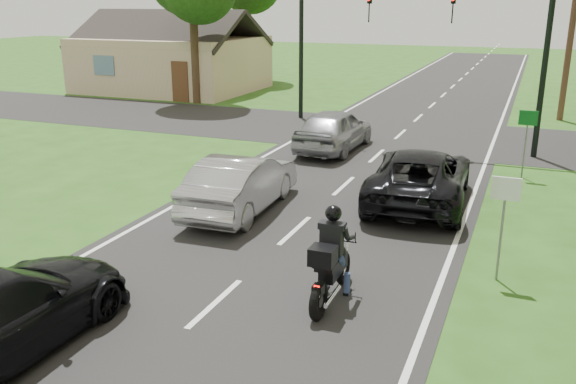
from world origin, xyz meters
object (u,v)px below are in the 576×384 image
(utility_pole_far, at_px, (575,6))
(motorcycle_rider, at_px, (331,265))
(silver_sedan, at_px, (241,183))
(traffic_signal, at_px, (490,36))
(dark_suv, at_px, (420,176))
(sign_green, at_px, (527,128))
(sign_white, at_px, (504,204))
(silver_suv, at_px, (334,129))

(utility_pole_far, bearing_deg, motorcycle_rider, -101.45)
(silver_sedan, relative_size, traffic_signal, 0.71)
(dark_suv, bearing_deg, utility_pole_far, -108.56)
(sign_green, bearing_deg, sign_white, -91.43)
(silver_sedan, height_order, silver_suv, silver_suv)
(dark_suv, bearing_deg, silver_sedan, 26.19)
(utility_pole_far, bearing_deg, traffic_signal, -109.68)
(motorcycle_rider, bearing_deg, utility_pole_far, 78.03)
(sign_white, bearing_deg, dark_suv, 118.44)
(motorcycle_rider, distance_m, sign_green, 10.56)
(motorcycle_rider, relative_size, silver_suv, 0.47)
(sign_white, bearing_deg, silver_suv, 124.54)
(traffic_signal, bearing_deg, sign_green, -62.62)
(silver_suv, bearing_deg, sign_green, 170.75)
(traffic_signal, relative_size, sign_green, 3.00)
(silver_sedan, relative_size, sign_white, 2.14)
(utility_pole_far, bearing_deg, silver_sedan, -115.17)
(traffic_signal, xyz_separation_m, sign_green, (1.56, -3.02, -2.54))
(dark_suv, bearing_deg, sign_green, -128.55)
(sign_green, bearing_deg, silver_suv, 168.84)
(motorcycle_rider, bearing_deg, silver_sedan, 133.00)
(silver_suv, distance_m, utility_pole_far, 13.24)
(utility_pole_far, bearing_deg, sign_green, -96.73)
(dark_suv, distance_m, silver_suv, 6.43)
(utility_pole_far, relative_size, sign_white, 4.71)
(dark_suv, xyz_separation_m, utility_pole_far, (3.84, 14.70, 4.33))
(silver_sedan, bearing_deg, motorcycle_rider, 130.53)
(traffic_signal, bearing_deg, silver_suv, -161.21)
(dark_suv, relative_size, silver_sedan, 1.18)
(silver_sedan, bearing_deg, utility_pole_far, -118.15)
(dark_suv, height_order, sign_white, sign_white)
(silver_sedan, height_order, sign_green, sign_green)
(sign_white, bearing_deg, motorcycle_rider, -142.92)
(motorcycle_rider, xyz_separation_m, dark_suv, (0.44, 6.42, 0.02))
(motorcycle_rider, xyz_separation_m, sign_white, (2.78, 2.10, 0.86))
(motorcycle_rider, distance_m, utility_pole_far, 21.98)
(utility_pole_far, relative_size, sign_green, 4.71)
(dark_suv, bearing_deg, motorcycle_rider, 82.19)
(traffic_signal, height_order, utility_pole_far, utility_pole_far)
(motorcycle_rider, relative_size, traffic_signal, 0.34)
(motorcycle_rider, relative_size, sign_green, 1.02)
(silver_sedan, height_order, sign_white, sign_white)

